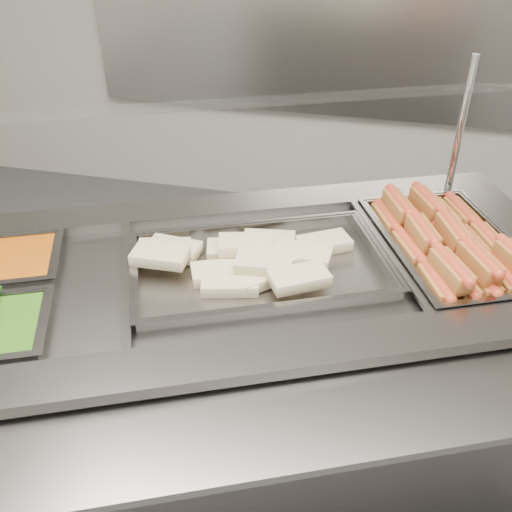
% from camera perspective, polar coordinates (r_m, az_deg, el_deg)
% --- Properties ---
extents(back_panel, '(3.00, 0.04, 1.20)m').
position_cam_1_polar(back_panel, '(3.26, 10.52, 23.58)').
color(back_panel, '#9D9993').
rests_on(back_panel, ground).
extents(steam_counter, '(2.02, 1.50, 0.88)m').
position_cam_1_polar(steam_counter, '(1.82, -1.56, -12.40)').
color(steam_counter, gray).
rests_on(steam_counter, ground).
extents(tray_rail, '(1.71, 1.02, 0.05)m').
position_cam_1_polar(tray_rail, '(1.20, 2.26, -16.39)').
color(tray_rail, slate).
rests_on(tray_rail, steam_counter).
extents(sneeze_guard, '(1.60, 0.92, 0.43)m').
position_cam_1_polar(sneeze_guard, '(1.56, -3.35, 14.54)').
color(sneeze_guard, silver).
rests_on(sneeze_guard, steam_counter).
extents(pan_hotdogs, '(0.52, 0.63, 0.10)m').
position_cam_1_polar(pan_hotdogs, '(1.74, 18.61, 0.21)').
color(pan_hotdogs, gray).
rests_on(pan_hotdogs, steam_counter).
extents(pan_wraps, '(0.77, 0.63, 0.07)m').
position_cam_1_polar(pan_wraps, '(1.55, 0.36, -1.44)').
color(pan_wraps, gray).
rests_on(pan_wraps, steam_counter).
extents(pan_beans, '(0.37, 0.34, 0.10)m').
position_cam_1_polar(pan_beans, '(1.72, -23.94, -1.46)').
color(pan_beans, gray).
rests_on(pan_beans, steam_counter).
extents(hotdogs_in_buns, '(0.47, 0.58, 0.11)m').
position_cam_1_polar(hotdogs_in_buns, '(1.71, 18.75, 1.33)').
color(hotdogs_in_buns, brown).
rests_on(hotdogs_in_buns, pan_hotdogs).
extents(tortilla_wraps, '(0.60, 0.38, 0.07)m').
position_cam_1_polar(tortilla_wraps, '(1.55, -1.19, -0.21)').
color(tortilla_wraps, '#D3B98D').
rests_on(tortilla_wraps, pan_wraps).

